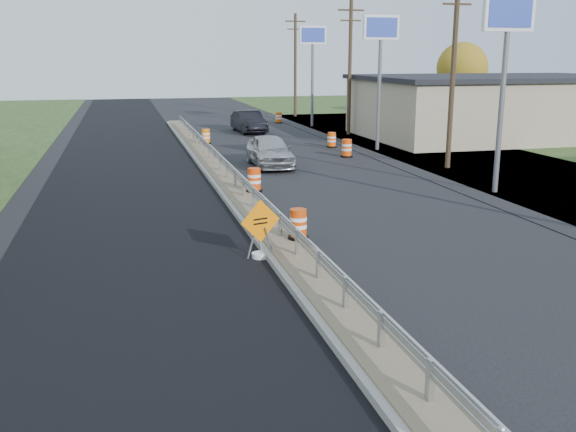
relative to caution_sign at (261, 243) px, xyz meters
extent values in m
plane|color=black|center=(0.90, 3.37, -0.43)|extent=(140.00, 140.00, 0.00)
cube|color=black|center=(-3.50, 13.37, -0.42)|extent=(7.20, 120.00, 0.01)
cube|color=gray|center=(0.90, 11.37, -0.34)|extent=(1.60, 55.00, 0.18)
cube|color=brown|center=(0.90, 11.37, -0.22)|extent=(1.25, 55.00, 0.05)
cube|color=silver|center=(0.90, -8.63, 0.15)|extent=(0.10, 0.15, 0.70)
cube|color=silver|center=(0.90, -6.63, 0.15)|extent=(0.10, 0.15, 0.70)
cube|color=silver|center=(0.90, -4.63, 0.15)|extent=(0.10, 0.15, 0.70)
cube|color=silver|center=(0.90, -2.63, 0.15)|extent=(0.10, 0.15, 0.70)
cube|color=silver|center=(0.90, -0.63, 0.15)|extent=(0.10, 0.15, 0.70)
cube|color=silver|center=(0.90, 1.37, 0.15)|extent=(0.10, 0.15, 0.70)
cube|color=silver|center=(0.90, 3.37, 0.15)|extent=(0.10, 0.15, 0.70)
cube|color=silver|center=(0.90, 5.37, 0.15)|extent=(0.10, 0.15, 0.70)
cube|color=silver|center=(0.90, 7.37, 0.15)|extent=(0.10, 0.15, 0.70)
cube|color=silver|center=(0.90, 9.37, 0.15)|extent=(0.10, 0.15, 0.70)
cube|color=silver|center=(0.90, 11.37, 0.15)|extent=(0.10, 0.15, 0.70)
cube|color=silver|center=(0.90, 13.37, 0.15)|extent=(0.10, 0.15, 0.70)
cube|color=silver|center=(0.90, 15.37, 0.15)|extent=(0.10, 0.15, 0.70)
cube|color=silver|center=(0.90, 17.37, 0.15)|extent=(0.10, 0.15, 0.70)
cube|color=silver|center=(0.90, 19.37, 0.15)|extent=(0.10, 0.15, 0.70)
cube|color=silver|center=(0.90, 21.37, 0.15)|extent=(0.10, 0.15, 0.70)
cube|color=silver|center=(0.90, 23.37, 0.15)|extent=(0.10, 0.15, 0.70)
cube|color=silver|center=(0.90, 25.37, 0.15)|extent=(0.10, 0.15, 0.70)
cube|color=silver|center=(0.90, 27.37, 0.15)|extent=(0.10, 0.15, 0.70)
cube|color=silver|center=(0.90, 29.37, 0.15)|extent=(0.10, 0.15, 0.70)
cube|color=silver|center=(0.90, 31.37, 0.15)|extent=(0.10, 0.15, 0.70)
cube|color=silver|center=(0.90, 33.37, 0.15)|extent=(0.10, 0.15, 0.70)
cube|color=silver|center=(0.90, 35.37, 0.15)|extent=(0.10, 0.15, 0.70)
cube|color=silver|center=(0.90, 12.37, 0.35)|extent=(0.04, 46.00, 0.34)
cube|color=silver|center=(0.90, 12.37, 0.27)|extent=(0.06, 46.00, 0.03)
cube|color=silver|center=(0.90, 12.37, 0.43)|extent=(0.06, 46.00, 0.03)
cube|color=tan|center=(21.90, 23.37, 1.57)|extent=(18.00, 12.00, 4.00)
cube|color=black|center=(21.90, 23.37, 3.69)|extent=(18.50, 12.50, 0.30)
cube|color=black|center=(12.95, 23.37, 1.17)|extent=(0.08, 7.20, 2.20)
cylinder|color=slate|center=(11.40, 6.37, 2.97)|extent=(0.22, 0.22, 6.80)
cube|color=white|center=(11.40, 6.37, 6.77)|extent=(2.20, 0.25, 1.40)
cube|color=#263FB2|center=(11.40, 6.37, 6.77)|extent=(1.90, 0.30, 1.10)
cylinder|color=slate|center=(11.40, 19.37, 2.97)|extent=(0.22, 0.22, 6.80)
cube|color=white|center=(11.40, 19.37, 6.77)|extent=(2.20, 0.25, 1.40)
cube|color=#263FB2|center=(11.40, 19.37, 6.77)|extent=(1.90, 0.30, 1.10)
cylinder|color=slate|center=(11.40, 33.37, 2.97)|extent=(0.22, 0.22, 6.80)
cube|color=white|center=(11.40, 33.37, 6.77)|extent=(2.20, 0.25, 1.40)
cube|color=#263FB2|center=(11.40, 33.37, 6.77)|extent=(1.90, 0.30, 1.10)
cylinder|color=#473523|center=(12.40, 12.37, 4.27)|extent=(0.26, 0.26, 9.40)
cube|color=#473523|center=(12.40, 12.37, 7.57)|extent=(1.50, 0.10, 0.10)
cylinder|color=#473523|center=(12.40, 27.37, 4.27)|extent=(0.26, 0.26, 9.40)
cube|color=#473523|center=(12.40, 27.37, 8.27)|extent=(1.90, 0.12, 0.12)
cube|color=#473523|center=(12.40, 27.37, 7.57)|extent=(1.50, 0.10, 0.10)
cylinder|color=#473523|center=(12.40, 42.37, 4.27)|extent=(0.26, 0.26, 9.40)
cube|color=#473523|center=(12.40, 42.37, 8.27)|extent=(1.90, 0.12, 0.12)
cube|color=#473523|center=(12.40, 42.37, 7.57)|extent=(1.50, 0.10, 0.10)
cylinder|color=#473523|center=(26.90, 37.37, 1.11)|extent=(0.36, 0.36, 3.08)
sphere|color=olive|center=(26.90, 37.37, 4.12)|extent=(4.62, 4.62, 4.62)
cylinder|color=white|center=(0.00, 0.00, -0.36)|extent=(0.51, 0.51, 0.15)
cube|color=slate|center=(-0.26, 0.00, 0.03)|extent=(0.30, 0.12, 0.88)
cube|color=slate|center=(0.26, 0.00, 0.03)|extent=(0.30, 0.12, 0.88)
cube|color=slate|center=(0.00, 0.04, 0.03)|extent=(0.10, 0.23, 0.90)
cube|color=orange|center=(0.00, 0.00, 0.65)|extent=(1.18, 0.38, 1.23)
cube|color=black|center=(0.00, -0.02, 0.71)|extent=(0.42, 0.13, 0.05)
cube|color=black|center=(0.00, -0.02, 0.58)|extent=(0.42, 0.13, 0.05)
cylinder|color=black|center=(1.34, 0.86, -0.16)|extent=(0.62, 0.62, 0.08)
cylinder|color=#D54008|center=(1.34, 0.86, 0.28)|extent=(0.50, 0.50, 0.87)
cylinder|color=white|center=(1.34, 0.86, 0.42)|extent=(0.51, 0.51, 0.11)
cylinder|color=white|center=(1.34, 0.86, 0.19)|extent=(0.51, 0.51, 0.11)
cylinder|color=black|center=(1.45, 8.01, -0.16)|extent=(0.65, 0.65, 0.09)
cylinder|color=#E13C09|center=(1.45, 8.01, 0.30)|extent=(0.52, 0.52, 0.91)
cylinder|color=white|center=(1.45, 8.01, 0.45)|extent=(0.54, 0.54, 0.12)
cylinder|color=white|center=(1.45, 8.01, 0.21)|extent=(0.54, 0.54, 0.12)
cylinder|color=black|center=(1.45, 23.19, -0.16)|extent=(0.62, 0.62, 0.08)
cylinder|color=orange|center=(1.45, 23.19, 0.28)|extent=(0.50, 0.50, 0.87)
cylinder|color=white|center=(1.45, 23.19, 0.42)|extent=(0.51, 0.51, 0.11)
cylinder|color=white|center=(1.45, 23.19, 0.19)|extent=(0.51, 0.51, 0.11)
cylinder|color=black|center=(8.65, 17.18, -0.38)|extent=(0.69, 0.69, 0.09)
cylinder|color=#F5480A|center=(8.65, 17.18, 0.10)|extent=(0.55, 0.55, 0.96)
cylinder|color=white|center=(8.65, 17.18, 0.26)|extent=(0.57, 0.57, 0.13)
cylinder|color=white|center=(8.65, 17.18, 0.00)|extent=(0.57, 0.57, 0.13)
cylinder|color=black|center=(9.09, 21.22, -0.39)|extent=(0.64, 0.64, 0.09)
cylinder|color=#FF540A|center=(9.09, 21.22, 0.06)|extent=(0.51, 0.51, 0.89)
cylinder|color=white|center=(9.09, 21.22, 0.21)|extent=(0.53, 0.53, 0.12)
cylinder|color=white|center=(9.09, 21.22, -0.03)|extent=(0.53, 0.53, 0.12)
cylinder|color=black|center=(9.43, 36.78, -0.39)|extent=(0.63, 0.63, 0.08)
cylinder|color=#D74D09|center=(9.43, 36.78, 0.05)|extent=(0.51, 0.51, 0.88)
cylinder|color=white|center=(9.43, 36.78, 0.20)|extent=(0.52, 0.52, 0.12)
cylinder|color=white|center=(9.43, 36.78, -0.03)|extent=(0.52, 0.52, 0.12)
imported|color=#B1B2B6|center=(3.72, 15.11, 0.39)|extent=(2.03, 4.85, 1.64)
imported|color=black|center=(5.62, 30.56, 0.38)|extent=(2.07, 5.01, 1.61)
camera|label=1|loc=(-3.57, -16.98, 5.11)|focal=40.00mm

